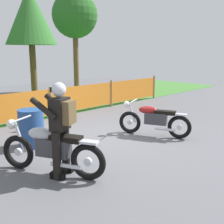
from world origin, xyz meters
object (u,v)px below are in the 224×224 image
(rider_trailing, at_px, (61,125))
(traffic_cone, at_px, (26,122))
(spare_drum, at_px, (31,128))
(motorcycle_trailing, at_px, (50,149))
(motorcycle_lead, at_px, (153,119))

(rider_trailing, height_order, traffic_cone, rider_trailing)
(spare_drum, bearing_deg, traffic_cone, 67.62)
(traffic_cone, relative_size, spare_drum, 0.60)
(motorcycle_trailing, relative_size, rider_trailing, 1.15)
(motorcycle_lead, distance_m, traffic_cone, 3.51)
(spare_drum, bearing_deg, motorcycle_lead, -29.28)
(rider_trailing, bearing_deg, motorcycle_trailing, 0.51)
(motorcycle_lead, bearing_deg, rider_trailing, 72.17)
(rider_trailing, distance_m, spare_drum, 1.92)
(motorcycle_lead, distance_m, motorcycle_trailing, 3.19)
(spare_drum, bearing_deg, motorcycle_trailing, -107.60)
(motorcycle_trailing, xyz_separation_m, traffic_cone, (1.03, 2.87, -0.22))
(traffic_cone, bearing_deg, motorcycle_lead, -51.97)
(motorcycle_lead, xyz_separation_m, rider_trailing, (-3.09, -0.31, 0.51))
(spare_drum, bearing_deg, rider_trailing, -102.69)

